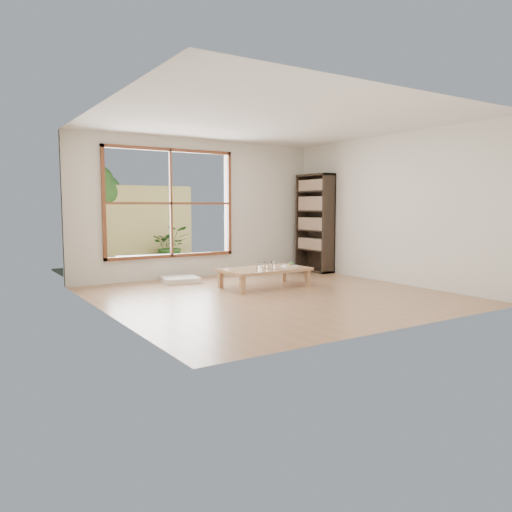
% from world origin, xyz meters
% --- Properties ---
extents(ground, '(5.00, 5.00, 0.00)m').
position_xyz_m(ground, '(0.00, 0.00, 0.00)').
color(ground, '#A77653').
rests_on(ground, ground).
extents(low_table, '(1.48, 0.87, 0.32)m').
position_xyz_m(low_table, '(0.33, 0.68, 0.28)').
color(low_table, tan).
rests_on(low_table, ground).
extents(floor_cushion, '(0.71, 0.71, 0.09)m').
position_xyz_m(floor_cushion, '(-0.64, 1.98, 0.05)').
color(floor_cushion, white).
rests_on(floor_cushion, ground).
extents(bookshelf, '(0.32, 0.90, 2.00)m').
position_xyz_m(bookshelf, '(2.32, 1.82, 1.00)').
color(bookshelf, '#2F221A').
rests_on(bookshelf, ground).
extents(glass_tall, '(0.07, 0.07, 0.13)m').
position_xyz_m(glass_tall, '(0.37, 0.51, 0.39)').
color(glass_tall, silver).
rests_on(glass_tall, low_table).
extents(glass_mid, '(0.07, 0.07, 0.10)m').
position_xyz_m(glass_mid, '(0.35, 0.70, 0.37)').
color(glass_mid, silver).
rests_on(glass_mid, low_table).
extents(glass_short, '(0.07, 0.07, 0.09)m').
position_xyz_m(glass_short, '(0.31, 0.82, 0.36)').
color(glass_short, silver).
rests_on(glass_short, low_table).
extents(glass_small, '(0.07, 0.07, 0.09)m').
position_xyz_m(glass_small, '(0.18, 0.68, 0.36)').
color(glass_small, silver).
rests_on(glass_small, low_table).
extents(food_tray, '(0.27, 0.21, 0.08)m').
position_xyz_m(food_tray, '(0.85, 0.68, 0.34)').
color(food_tray, white).
rests_on(food_tray, low_table).
extents(deck, '(2.80, 2.00, 0.05)m').
position_xyz_m(deck, '(-0.60, 3.56, 0.00)').
color(deck, '#3C352B').
rests_on(deck, ground).
extents(garden_bench, '(1.15, 0.50, 0.35)m').
position_xyz_m(garden_bench, '(-0.82, 3.24, 0.32)').
color(garden_bench, '#2F221A').
rests_on(garden_bench, deck).
extents(bamboo_fence, '(2.80, 0.06, 1.80)m').
position_xyz_m(bamboo_fence, '(-0.60, 4.56, 0.90)').
color(bamboo_fence, tan).
rests_on(bamboo_fence, ground).
extents(shrub_right, '(1.00, 0.93, 0.89)m').
position_xyz_m(shrub_right, '(0.11, 4.12, 0.47)').
color(shrub_right, '#366424').
rests_on(shrub_right, deck).
extents(shrub_left, '(0.64, 0.55, 1.01)m').
position_xyz_m(shrub_left, '(-1.60, 4.17, 0.53)').
color(shrub_left, '#366424').
rests_on(shrub_left, deck).
extents(garden_tree, '(1.04, 0.85, 2.22)m').
position_xyz_m(garden_tree, '(-1.28, 4.86, 1.63)').
color(garden_tree, '#4C3D2D').
rests_on(garden_tree, ground).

